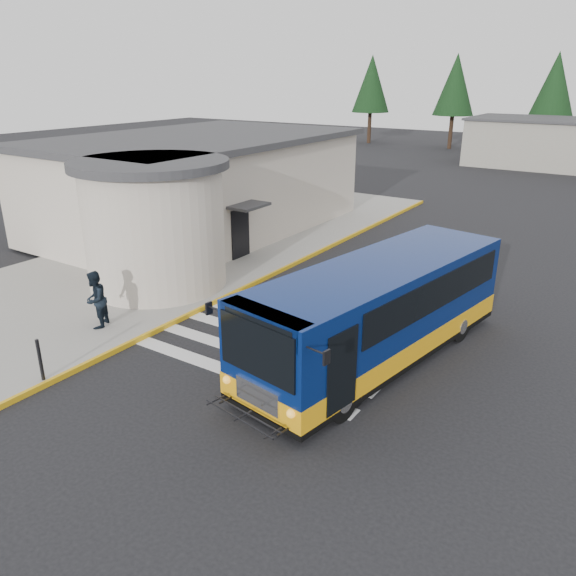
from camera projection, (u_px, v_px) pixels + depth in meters
The scene contains 9 objects.
ground at pixel (304, 334), 18.08m from camera, with size 140.00×140.00×0.00m, color black.
sidewalk at pixel (184, 255), 25.82m from camera, with size 10.00×34.00×0.15m, color gray.
curb_strip at pixel (272, 274), 23.26m from camera, with size 0.12×34.00×0.16m, color gold.
station_building at pixel (194, 187), 28.14m from camera, with size 12.70×18.70×4.80m.
crosswalk at pixel (277, 340), 17.72m from camera, with size 8.00×5.35×0.01m.
transit_bus at pixel (377, 315), 16.03m from camera, with size 4.77×10.65×2.92m.
pedestrian_a at pixel (142, 274), 20.37m from camera, with size 0.66×0.43×1.81m, color black.
pedestrian_b at pixel (95, 300), 17.96m from camera, with size 0.92×0.71×1.89m, color black.
bollard at pixel (40, 360), 14.90m from camera, with size 0.10×0.10×1.19m, color black.
Camera 1 is at (8.62, -13.91, 7.85)m, focal length 35.00 mm.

